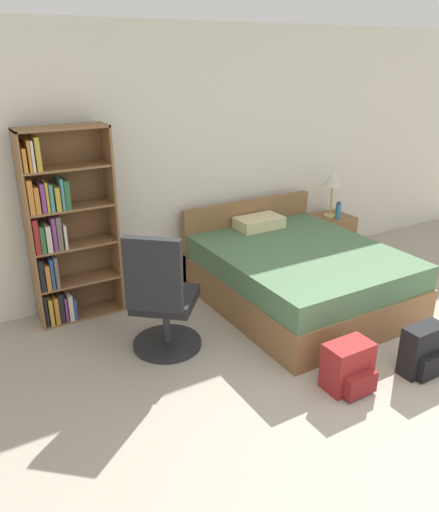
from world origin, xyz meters
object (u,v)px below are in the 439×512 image
(nightstand, at_px, (331,236))
(bed, at_px, (296,273))
(bookshelf, at_px, (61,231))
(table_lamp, at_px, (333,181))
(water_bottle, at_px, (338,211))
(backpack_red, at_px, (349,367))
(backpack_black, at_px, (423,351))
(office_chair, at_px, (162,303))

(nightstand, bearing_deg, bed, -147.00)
(bookshelf, bearing_deg, table_lamp, -1.53)
(bookshelf, distance_m, table_lamp, 3.09)
(table_lamp, xyz_separation_m, water_bottle, (0.03, -0.10, -0.34))
(table_lamp, distance_m, backpack_red, 2.70)
(water_bottle, relative_size, backpack_black, 0.50)
(water_bottle, relative_size, backpack_red, 0.55)
(office_chair, bearing_deg, nightstand, 19.14)
(backpack_black, bearing_deg, office_chair, 141.62)
(nightstand, distance_m, water_bottle, 0.37)
(table_lamp, xyz_separation_m, backpack_red, (-1.60, -2.03, -0.78))
(bookshelf, height_order, bed, bookshelf)
(nightstand, xyz_separation_m, backpack_black, (-1.02, -2.18, -0.07))
(water_bottle, bearing_deg, bookshelf, 176.61)
(office_chair, bearing_deg, bed, 7.25)
(backpack_red, bearing_deg, bookshelf, 125.08)
(bookshelf, bearing_deg, backpack_red, -54.92)
(office_chair, relative_size, water_bottle, 5.37)
(bookshelf, height_order, nightstand, bookshelf)
(water_bottle, distance_m, backpack_black, 2.35)
(office_chair, xyz_separation_m, nightstand, (2.62, 0.91, -0.20))
(office_chair, distance_m, backpack_black, 2.06)
(table_lamp, bearing_deg, office_chair, -160.63)
(bed, height_order, nightstand, bed)
(bookshelf, relative_size, office_chair, 1.63)
(bed, bearing_deg, table_lamp, 33.88)
(office_chair, bearing_deg, water_bottle, 17.18)
(office_chair, relative_size, table_lamp, 1.97)
(bookshelf, relative_size, bed, 0.91)
(water_bottle, bearing_deg, nightstand, 81.77)
(bed, bearing_deg, water_bottle, 29.36)
(bookshelf, height_order, water_bottle, bookshelf)
(bed, xyz_separation_m, nightstand, (1.10, 0.72, -0.04))
(water_bottle, bearing_deg, backpack_black, -115.80)
(nightstand, bearing_deg, backpack_red, -128.95)
(bed, relative_size, table_lamp, 3.54)
(bed, xyz_separation_m, water_bottle, (1.09, 0.61, 0.32))
(office_chair, distance_m, nightstand, 2.78)
(table_lamp, bearing_deg, bookshelf, 178.47)
(bookshelf, distance_m, office_chair, 1.18)
(table_lamp, height_order, water_bottle, table_lamp)
(bed, relative_size, water_bottle, 9.63)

